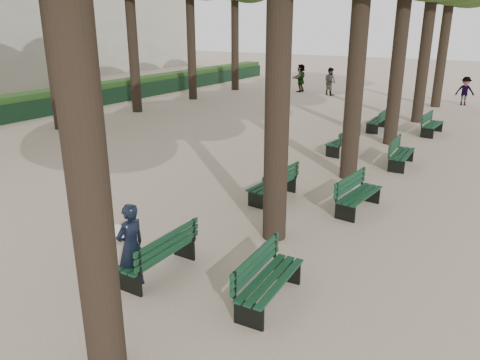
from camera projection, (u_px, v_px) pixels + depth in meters
The scene contains 16 objects.
ground at pixel (131, 278), 8.88m from camera, with size 120.00×120.00×0.00m, color tan.
bench_left_0 at pixel (159, 261), 8.93m from camera, with size 0.57×1.80×0.92m.
bench_left_1 at pixel (273, 190), 12.74m from camera, with size 0.73×1.84×0.92m.
bench_left_2 at pixel (342, 146), 17.23m from camera, with size 0.77×1.85×0.92m.
bench_left_3 at pixel (377, 124), 20.83m from camera, with size 0.62×1.82×0.92m.
bench_right_0 at pixel (270, 288), 8.02m from camera, with size 0.67×1.83×0.92m.
bench_right_1 at pixel (359, 201), 11.94m from camera, with size 0.75×1.85×0.92m.
bench_right_2 at pixel (401, 159), 15.61m from camera, with size 0.64×1.82×0.92m.
bench_right_3 at pixel (432, 128), 20.03m from camera, with size 0.68×1.83×0.92m.
man_with_map at pixel (131, 246), 8.34m from camera, with size 0.63×0.68×1.62m.
pedestrian_e at pixel (301, 78), 32.10m from camera, with size 1.74×0.38×1.88m, color #262628.
pedestrian_a at pixel (330, 81), 30.68m from camera, with size 0.87×0.36×1.78m, color #262628.
pedestrian_b at pixel (465, 91), 26.96m from camera, with size 1.05×0.33×1.63m, color #262628.
fence at pixel (69, 104), 25.03m from camera, with size 0.08×42.00×0.90m, color black.
hedge at pixel (60, 100), 25.32m from camera, with size 1.20×42.00×1.20m, color #1D4016.
building_far at pixel (99, 33), 48.28m from camera, with size 12.00×16.00×7.00m, color #B7B2A3.
Camera 1 is at (5.84, -5.59, 4.62)m, focal length 35.00 mm.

